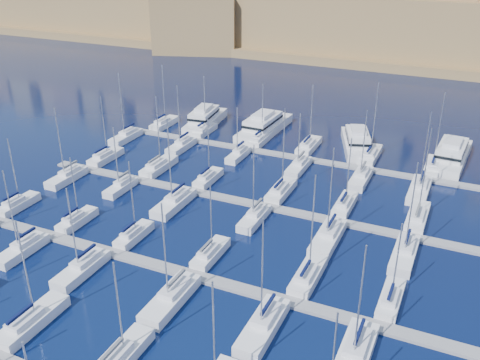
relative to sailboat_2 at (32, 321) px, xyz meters
The scene contains 46 objects.
ground 30.96m from the sailboat_2, 66.06° to the left, with size 600.00×600.00×0.00m, color black.
pontoon_mid_near 20.58m from the sailboat_2, 52.37° to the left, with size 84.00×2.00×0.40m, color slate.
pontoon_mid_far 40.30m from the sailboat_2, 71.84° to the left, with size 84.00×2.00×0.40m, color slate.
pontoon_far 61.59m from the sailboat_2, 78.23° to the left, with size 84.00×2.00×0.40m, color slate.
sailboat_2 is the anchor object (origin of this frame).
sailboat_3 12.81m from the sailboat_2, ahead, with size 2.68×8.92×12.61m.
sailboat_12 31.51m from the sailboat_2, 137.85° to the left, with size 2.37×7.91×12.41m.
sailboat_13 23.74m from the sailboat_2, 117.64° to the left, with size 2.30×7.67×11.37m.
sailboat_14 20.99m from the sailboat_2, 90.93° to the left, with size 2.27×7.58×12.68m.
sailboat_15 24.53m from the sailboat_2, 59.83° to the left, with size 2.41×8.05×11.44m.
sailboat_16 34.22m from the sailboat_2, 39.51° to the left, with size 2.76×9.19×15.33m.
sailboat_17 42.83m from the sailboat_2, 29.77° to the left, with size 2.45×8.16×11.48m.
sailboat_19 16.70m from the sailboat_2, 138.27° to the left, with size 2.57×8.57×13.50m.
sailboat_20 10.95m from the sailboat_2, 98.54° to the left, with size 2.75×9.16×13.27m.
sailboat_21 16.23m from the sailboat_2, 39.43° to the left, with size 3.06×10.22×14.57m.
sailboat_22 26.82m from the sailboat_2, 22.63° to the left, with size 3.06×10.19×15.48m.
sailboat_23 36.79m from the sailboat_2, 15.86° to the left, with size 3.22×10.74×15.21m.
sailboat_24 49.12m from the sailboat_2, 117.51° to the left, with size 2.63×8.76×13.30m.
sailboat_25 45.20m from the sailboat_2, 103.44° to the left, with size 2.87×9.58×14.67m.
sailboat_26 43.18m from the sailboat_2, 89.33° to the left, with size 2.39×7.98×12.09m.
sailboat_27 46.12m from the sailboat_2, 71.80° to the left, with size 2.78×9.27×15.69m.
sailboat_28 50.48m from the sailboat_2, 59.31° to the left, with size 2.54×8.46×12.52m.
sailboat_29 57.65m from the sailboat_2, 49.74° to the left, with size 2.89×9.64×15.56m.
sailboat_30 40.29m from the sailboat_2, 125.16° to the left, with size 2.68×8.93×14.30m.
sailboat_31 35.62m from the sailboat_2, 109.30° to the left, with size 2.27×7.55×12.34m.
sailboat_32 32.34m from the sailboat_2, 90.29° to the left, with size 3.05×10.15×15.85m.
sailboat_33 35.99m from the sailboat_2, 67.21° to the left, with size 2.53×8.44×13.51m.
sailboat_34 41.48m from the sailboat_2, 50.96° to the left, with size 3.12×10.41×15.45m.
sailboat_35 49.28m from the sailboat_2, 41.17° to the left, with size 2.98×9.94×15.16m.
sailboat_36 69.55m from the sailboat_2, 109.14° to the left, with size 2.72×9.05×14.62m.
sailboat_37 66.46m from the sailboat_2, 100.43° to the left, with size 2.50×8.35×13.30m.
sailboat_38 65.64m from the sailboat_2, 88.55° to the left, with size 2.66×8.87×13.04m.
sailboat_39 67.15m from the sailboat_2, 79.47° to the left, with size 2.90×9.68×13.94m.
sailboat_40 70.84m from the sailboat_2, 69.28° to the left, with size 3.05×10.17×15.84m.
sailboat_41 75.49m from the sailboat_2, 60.52° to the left, with size 2.72×9.07×15.46m.
sailboat_42 60.54m from the sailboat_2, 115.15° to the left, with size 2.77×9.22×15.18m.
sailboat_43 56.29m from the sailboat_2, 102.25° to the left, with size 2.64×8.80×14.12m.
sailboat_44 55.55m from the sailboat_2, 89.08° to the left, with size 2.31×7.70×11.04m.
sailboat_45 56.69m from the sailboat_2, 75.88° to the left, with size 2.66×8.86×11.76m.
sailboat_46 60.52m from the sailboat_2, 64.74° to the left, with size 2.81×9.36×14.11m.
sailboat_47 65.11m from the sailboat_2, 56.20° to the left, with size 3.19×10.62×15.46m.
motor_yacht_a 71.33m from the sailboat_2, 101.53° to the left, with size 7.05×17.32×5.25m.
motor_yacht_b 71.26m from the sailboat_2, 89.99° to the left, with size 6.63×19.89×5.25m.
motor_yacht_c 73.11m from the sailboat_2, 72.96° to the left, with size 10.24×17.56×5.25m.
motor_yacht_d 81.27m from the sailboat_2, 60.59° to the left, with size 6.86×19.06×5.25m.
fortified_city 184.50m from the sailboat_2, 86.14° to the left, with size 460.00×108.95×59.52m.
Camera 1 is at (29.71, -62.83, 41.94)m, focal length 40.00 mm.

